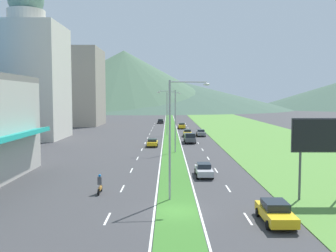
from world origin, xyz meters
TOP-DOWN VIEW (x-y plane):
  - ground_plane at (0.00, 0.00)m, footprint 600.00×600.00m
  - grass_median at (0.00, 60.00)m, footprint 3.20×240.00m
  - grass_verge_right at (20.60, 60.00)m, footprint 24.00×240.00m
  - lane_dash_left_2 at (-5.10, -1.72)m, footprint 0.16×2.80m
  - lane_dash_left_3 at (-5.10, 7.42)m, footprint 0.16×2.80m
  - lane_dash_left_4 at (-5.10, 16.57)m, footprint 0.16×2.80m
  - lane_dash_left_5 at (-5.10, 25.71)m, footprint 0.16×2.80m
  - lane_dash_left_6 at (-5.10, 34.85)m, footprint 0.16×2.80m
  - lane_dash_left_7 at (-5.10, 43.99)m, footprint 0.16×2.80m
  - lane_dash_left_8 at (-5.10, 53.13)m, footprint 0.16×2.80m
  - lane_dash_left_9 at (-5.10, 62.27)m, footprint 0.16×2.80m
  - lane_dash_left_10 at (-5.10, 71.42)m, footprint 0.16×2.80m
  - lane_dash_left_11 at (-5.10, 80.56)m, footprint 0.16×2.80m
  - lane_dash_left_12 at (-5.10, 89.70)m, footprint 0.16×2.80m
  - lane_dash_left_13 at (-5.10, 98.84)m, footprint 0.16×2.80m
  - lane_dash_right_2 at (5.10, -1.72)m, footprint 0.16×2.80m
  - lane_dash_right_3 at (5.10, 7.42)m, footprint 0.16×2.80m
  - lane_dash_right_4 at (5.10, 16.57)m, footprint 0.16×2.80m
  - lane_dash_right_5 at (5.10, 25.71)m, footprint 0.16×2.80m
  - lane_dash_right_6 at (5.10, 34.85)m, footprint 0.16×2.80m
  - lane_dash_right_7 at (5.10, 43.99)m, footprint 0.16×2.80m
  - lane_dash_right_8 at (5.10, 53.13)m, footprint 0.16×2.80m
  - lane_dash_right_9 at (5.10, 62.27)m, footprint 0.16×2.80m
  - lane_dash_right_10 at (5.10, 71.42)m, footprint 0.16×2.80m
  - lane_dash_right_11 at (5.10, 80.56)m, footprint 0.16×2.80m
  - lane_dash_right_12 at (5.10, 89.70)m, footprint 0.16×2.80m
  - lane_dash_right_13 at (5.10, 98.84)m, footprint 0.16×2.80m
  - edge_line_median_left at (-1.75, 60.00)m, footprint 0.16×240.00m
  - edge_line_median_right at (1.75, 60.00)m, footprint 0.16×240.00m
  - domed_building at (-30.29, 52.31)m, footprint 14.69×14.69m
  - midrise_colored at (-30.75, 91.89)m, footprint 17.83×17.83m
  - hill_far_left at (-31.17, 236.41)m, footprint 150.88×150.88m
  - hill_far_center at (-13.71, 260.29)m, footprint 208.00×208.00m
  - street_lamp_near at (-0.18, 3.37)m, footprint 3.48×0.43m
  - street_lamp_mid at (0.14, 31.36)m, footprint 2.98×0.45m
  - street_lamp_far at (-0.59, 59.32)m, footprint 3.28×0.28m
  - billboard_roadside at (12.17, 3.23)m, footprint 4.90×0.28m
  - car_0 at (6.71, 57.06)m, footprint 1.98×4.35m
  - car_1 at (6.84, -2.55)m, footprint 2.02×4.69m
  - car_2 at (3.29, 13.19)m, footprint 1.87×4.53m
  - car_3 at (3.17, 77.70)m, footprint 2.00×4.51m
  - car_4 at (-3.20, 98.81)m, footprint 1.98×4.13m
  - car_5 at (-3.49, 38.97)m, footprint 1.94×4.13m
  - car_6 at (3.64, 56.30)m, footprint 1.86×4.33m
  - pickup_truck_0 at (3.50, 44.32)m, footprint 2.18×5.40m
  - motorcycle_rider at (-6.93, 5.55)m, footprint 0.36×2.00m

SIDE VIEW (x-z plane):
  - ground_plane at x=0.00m, z-range 0.00..0.00m
  - lane_dash_left_2 at x=-5.10m, z-range 0.00..0.01m
  - lane_dash_left_3 at x=-5.10m, z-range 0.00..0.01m
  - lane_dash_left_4 at x=-5.10m, z-range 0.00..0.01m
  - lane_dash_left_5 at x=-5.10m, z-range 0.00..0.01m
  - lane_dash_left_6 at x=-5.10m, z-range 0.00..0.01m
  - lane_dash_left_7 at x=-5.10m, z-range 0.00..0.01m
  - lane_dash_left_8 at x=-5.10m, z-range 0.00..0.01m
  - lane_dash_left_9 at x=-5.10m, z-range 0.00..0.01m
  - lane_dash_left_10 at x=-5.10m, z-range 0.00..0.01m
  - lane_dash_left_11 at x=-5.10m, z-range 0.00..0.01m
  - lane_dash_left_12 at x=-5.10m, z-range 0.00..0.01m
  - lane_dash_left_13 at x=-5.10m, z-range 0.00..0.01m
  - lane_dash_right_2 at x=5.10m, z-range 0.00..0.01m
  - lane_dash_right_3 at x=5.10m, z-range 0.00..0.01m
  - lane_dash_right_4 at x=5.10m, z-range 0.00..0.01m
  - lane_dash_right_5 at x=5.10m, z-range 0.00..0.01m
  - lane_dash_right_6 at x=5.10m, z-range 0.00..0.01m
  - lane_dash_right_7 at x=5.10m, z-range 0.00..0.01m
  - lane_dash_right_8 at x=5.10m, z-range 0.00..0.01m
  - lane_dash_right_9 at x=5.10m, z-range 0.00..0.01m
  - lane_dash_right_10 at x=5.10m, z-range 0.00..0.01m
  - lane_dash_right_11 at x=5.10m, z-range 0.00..0.01m
  - lane_dash_right_12 at x=5.10m, z-range 0.00..0.01m
  - lane_dash_right_13 at x=5.10m, z-range 0.00..0.01m
  - edge_line_median_left at x=-1.75m, z-range 0.00..0.01m
  - edge_line_median_right at x=1.75m, z-range 0.00..0.01m
  - grass_median at x=0.00m, z-range 0.00..0.06m
  - grass_verge_right at x=20.60m, z-range 0.00..0.06m
  - car_5 at x=-3.49m, z-range 0.02..1.41m
  - car_2 at x=3.29m, z-range 0.02..1.47m
  - motorcycle_rider at x=-6.93m, z-range -0.15..1.65m
  - car_1 at x=6.84m, z-range 0.01..1.51m
  - car_4 at x=-3.20m, z-range 0.01..1.52m
  - car_0 at x=6.71m, z-range 0.02..1.52m
  - car_6 at x=3.64m, z-range 0.00..1.60m
  - car_3 at x=3.17m, z-range 0.02..1.59m
  - pickup_truck_0 at x=3.50m, z-range -0.02..1.98m
  - billboard_roadside at x=12.17m, z-range 1.73..8.77m
  - street_lamp_mid at x=0.14m, z-range 0.71..10.63m
  - street_lamp_far at x=-0.59m, z-range 0.75..10.75m
  - street_lamp_near at x=-0.18m, z-range 0.77..11.00m
  - midrise_colored at x=-30.75m, z-range 0.00..23.92m
  - hill_far_center at x=-13.71m, z-range 0.00..26.00m
  - domed_building at x=-30.29m, z-range -2.82..29.97m
  - hill_far_left at x=-31.17m, z-range 0.00..40.84m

